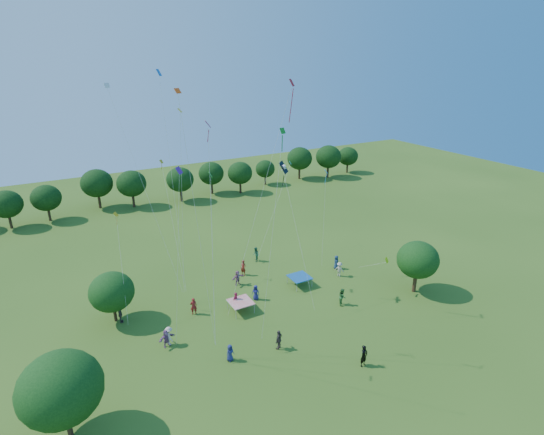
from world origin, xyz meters
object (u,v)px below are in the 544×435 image
(near_tree_north, at_px, (112,292))
(tent_blue, at_px, (300,277))
(tent_red_stripe, at_px, (241,302))
(pirate_kite, at_px, (284,170))
(man_in_black, at_px, (364,356))
(red_high_kite, at_px, (280,130))
(near_tree_west, at_px, (61,389))
(near_tree_east, at_px, (418,260))

(near_tree_north, relative_size, tent_blue, 2.31)
(tent_red_stripe, xyz_separation_m, pirate_kite, (5.48, 0.91, 12.63))
(man_in_black, relative_size, pirate_kite, 0.15)
(pirate_kite, height_order, red_high_kite, red_high_kite)
(pirate_kite, relative_size, red_high_kite, 0.63)
(near_tree_north, bearing_deg, pirate_kite, -11.83)
(tent_blue, height_order, man_in_black, man_in_black)
(tent_blue, bearing_deg, tent_red_stripe, -170.01)
(near_tree_west, bearing_deg, man_in_black, -11.29)
(man_in_black, xyz_separation_m, pirate_kite, (0.14, 13.16, 12.70))
(near_tree_west, xyz_separation_m, pirate_kite, (21.93, 8.81, 9.69))
(near_tree_west, distance_m, man_in_black, 22.42)
(near_tree_east, relative_size, tent_blue, 2.64)
(near_tree_north, bearing_deg, near_tree_west, -112.83)
(tent_blue, distance_m, red_high_kite, 17.57)
(near_tree_north, height_order, man_in_black, near_tree_north)
(pirate_kite, bearing_deg, red_high_kite, -130.05)
(near_tree_west, bearing_deg, tent_blue, 20.89)
(tent_red_stripe, height_order, pirate_kite, pirate_kite)
(near_tree_west, bearing_deg, near_tree_north, 67.17)
(tent_red_stripe, height_order, tent_blue, same)
(tent_blue, distance_m, pirate_kite, 12.87)
(tent_blue, bearing_deg, near_tree_east, -35.35)
(tent_red_stripe, xyz_separation_m, tent_blue, (7.89, 1.39, 0.00))
(near_tree_west, relative_size, near_tree_east, 1.10)
(tent_blue, height_order, red_high_kite, red_high_kite)
(near_tree_north, distance_m, red_high_kite, 21.73)
(tent_red_stripe, relative_size, man_in_black, 1.13)
(man_in_black, relative_size, red_high_kite, 0.09)
(pirate_kite, xyz_separation_m, red_high_kite, (-1.77, -2.11, 4.24))
(pirate_kite, bearing_deg, near_tree_west, -158.11)
(near_tree_west, height_order, red_high_kite, red_high_kite)
(near_tree_north, distance_m, man_in_black, 23.63)
(near_tree_east, distance_m, red_high_kite, 20.61)
(near_tree_west, distance_m, near_tree_north, 13.39)
(near_tree_east, bearing_deg, near_tree_north, 160.76)
(tent_blue, relative_size, man_in_black, 1.13)
(near_tree_north, height_order, tent_blue, near_tree_north)
(tent_blue, relative_size, red_high_kite, 0.11)
(man_in_black, bearing_deg, near_tree_north, 122.57)
(tent_red_stripe, distance_m, tent_blue, 8.01)
(pirate_kite, bearing_deg, near_tree_east, -28.15)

